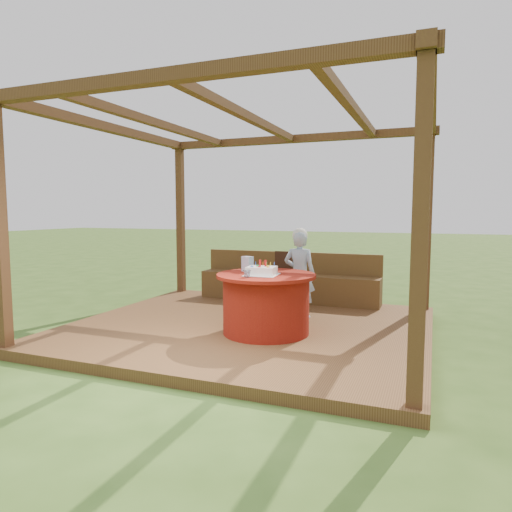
{
  "coord_description": "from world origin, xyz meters",
  "views": [
    {
      "loc": [
        2.23,
        -5.44,
        1.6
      ],
      "look_at": [
        0.0,
        0.25,
        1.0
      ],
      "focal_mm": 32.0,
      "sensor_mm": 36.0,
      "label": 1
    }
  ],
  "objects_px": {
    "table": "(266,303)",
    "gift_bag": "(248,264)",
    "bench": "(288,285)",
    "birthday_cake": "(262,271)",
    "chair": "(288,280)",
    "drinking_glass": "(247,274)",
    "elderly_woman": "(300,272)"
  },
  "relations": [
    {
      "from": "table",
      "to": "gift_bag",
      "type": "xyz_separation_m",
      "value": [
        -0.29,
        0.13,
        0.45
      ]
    },
    {
      "from": "bench",
      "to": "table",
      "type": "xyz_separation_m",
      "value": [
        0.35,
        -2.04,
        0.1
      ]
    },
    {
      "from": "chair",
      "to": "elderly_woman",
      "type": "bearing_deg",
      "value": -23.83
    },
    {
      "from": "table",
      "to": "gift_bag",
      "type": "bearing_deg",
      "value": 156.86
    },
    {
      "from": "chair",
      "to": "elderly_woman",
      "type": "height_order",
      "value": "elderly_woman"
    },
    {
      "from": "chair",
      "to": "bench",
      "type": "bearing_deg",
      "value": 106.93
    },
    {
      "from": "bench",
      "to": "birthday_cake",
      "type": "bearing_deg",
      "value": -81.1
    },
    {
      "from": "elderly_woman",
      "to": "birthday_cake",
      "type": "distance_m",
      "value": 1.09
    },
    {
      "from": "bench",
      "to": "chair",
      "type": "relative_size",
      "value": 3.33
    },
    {
      "from": "gift_bag",
      "to": "drinking_glass",
      "type": "distance_m",
      "value": 0.52
    },
    {
      "from": "gift_bag",
      "to": "bench",
      "type": "bearing_deg",
      "value": 115.0
    },
    {
      "from": "elderly_woman",
      "to": "bench",
      "type": "bearing_deg",
      "value": 114.89
    },
    {
      "from": "gift_bag",
      "to": "drinking_glass",
      "type": "height_order",
      "value": "gift_bag"
    },
    {
      "from": "drinking_glass",
      "to": "chair",
      "type": "bearing_deg",
      "value": 88.04
    },
    {
      "from": "elderly_woman",
      "to": "birthday_cake",
      "type": "relative_size",
      "value": 3.06
    },
    {
      "from": "chair",
      "to": "gift_bag",
      "type": "xyz_separation_m",
      "value": [
        -0.24,
        -0.93,
        0.32
      ]
    },
    {
      "from": "elderly_woman",
      "to": "drinking_glass",
      "type": "xyz_separation_m",
      "value": [
        -0.25,
        -1.32,
        0.14
      ]
    },
    {
      "from": "chair",
      "to": "birthday_cake",
      "type": "xyz_separation_m",
      "value": [
        0.04,
        -1.16,
        0.27
      ]
    },
    {
      "from": "chair",
      "to": "drinking_glass",
      "type": "relative_size",
      "value": 9.68
    },
    {
      "from": "drinking_glass",
      "to": "table",
      "type": "bearing_deg",
      "value": 74.18
    },
    {
      "from": "bench",
      "to": "chair",
      "type": "xyz_separation_m",
      "value": [
        0.3,
        -0.99,
        0.24
      ]
    },
    {
      "from": "elderly_woman",
      "to": "drinking_glass",
      "type": "bearing_deg",
      "value": -100.52
    },
    {
      "from": "chair",
      "to": "birthday_cake",
      "type": "bearing_deg",
      "value": -88.24
    },
    {
      "from": "bench",
      "to": "table",
      "type": "relative_size",
      "value": 2.5
    },
    {
      "from": "chair",
      "to": "birthday_cake",
      "type": "height_order",
      "value": "birthday_cake"
    },
    {
      "from": "bench",
      "to": "elderly_woman",
      "type": "relative_size",
      "value": 2.4
    },
    {
      "from": "birthday_cake",
      "to": "drinking_glass",
      "type": "distance_m",
      "value": 0.27
    },
    {
      "from": "birthday_cake",
      "to": "gift_bag",
      "type": "xyz_separation_m",
      "value": [
        -0.28,
        0.23,
        0.04
      ]
    },
    {
      "from": "table",
      "to": "gift_bag",
      "type": "height_order",
      "value": "gift_bag"
    },
    {
      "from": "elderly_woman",
      "to": "drinking_glass",
      "type": "distance_m",
      "value": 1.35
    },
    {
      "from": "chair",
      "to": "drinking_glass",
      "type": "distance_m",
      "value": 1.44
    },
    {
      "from": "birthday_cake",
      "to": "gift_bag",
      "type": "distance_m",
      "value": 0.36
    }
  ]
}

